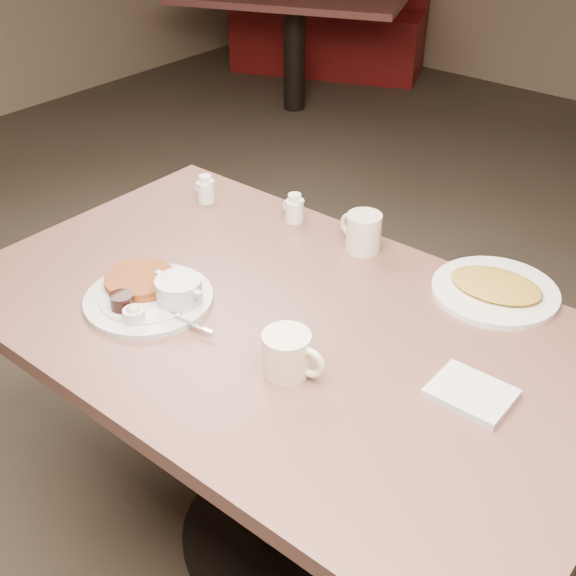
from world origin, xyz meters
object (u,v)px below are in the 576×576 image
Objects in this scene: main_plate at (153,293)px; hash_plate at (495,289)px; creamer_left at (206,190)px; booth_back_left at (328,15)px; coffee_mug_far at (363,232)px; diner_table at (283,376)px; coffee_mug_near at (288,353)px; creamer_right at (294,209)px.

hash_plate is (0.59, 0.53, -0.01)m from main_plate.
creamer_left is 0.04× the size of booth_back_left.
coffee_mug_far reaches higher than main_plate.
hash_plate is at bearing -47.72° from booth_back_left.
coffee_mug_far reaches higher than diner_table.
coffee_mug_near is (0.13, -0.13, 0.22)m from diner_table.
hash_plate is (0.36, 0.03, -0.04)m from coffee_mug_far.
coffee_mug_near reaches higher than main_plate.
booth_back_left reaches higher than coffee_mug_near.
main_plate is at bearing -152.96° from diner_table.
hash_plate is at bearing 41.71° from main_plate.
booth_back_left is (-1.90, 3.13, -0.38)m from creamer_left.
hash_plate is 0.16× the size of booth_back_left.
creamer_left reaches higher than main_plate.
main_plate is (-0.27, -0.14, 0.19)m from diner_table.
booth_back_left reaches higher than coffee_mug_far.
booth_back_left is at bearing 121.33° from creamer_left.
main_plate is at bearing -138.29° from hash_plate.
coffee_mug_near is at bearing -46.33° from diner_table.
hash_plate is at bearing 69.57° from coffee_mug_near.
main_plate is at bearing -58.70° from booth_back_left.
coffee_mug_near is (0.40, 0.01, 0.02)m from main_plate.
booth_back_left is (-2.56, 3.56, -0.39)m from coffee_mug_near.
coffee_mug_near is at bearing -71.77° from coffee_mug_far.
diner_table is at bearing -129.52° from hash_plate.
main_plate is 0.51m from creamer_right.
coffee_mug_far reaches higher than coffee_mug_near.
booth_back_left is at bearing 125.40° from creamer_right.
coffee_mug_near is 1.08× the size of coffee_mug_far.
main_plate is 4.52× the size of creamer_left.
creamer_left is at bearing -58.67° from booth_back_left.
hash_plate is at bearing 50.48° from diner_table.
diner_table is 0.75× the size of booth_back_left.
booth_back_left reaches higher than main_plate.
main_plate is 0.55m from coffee_mug_far.
hash_plate is (0.19, 0.52, -0.03)m from coffee_mug_near.
coffee_mug_near is 0.79m from creamer_left.
booth_back_left is at bearing 125.44° from diner_table.
hash_plate reaches higher than diner_table.
coffee_mug_far reaches higher than creamer_right.
main_plate reaches higher than diner_table.
coffee_mug_near reaches higher than diner_table.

